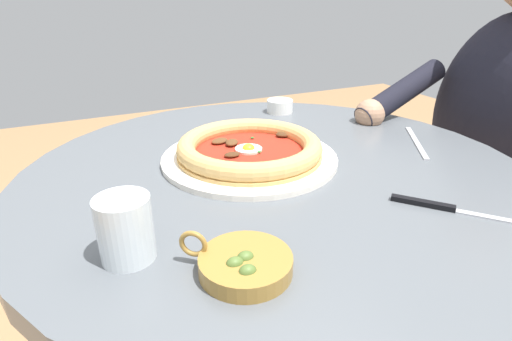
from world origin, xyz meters
TOP-DOWN VIEW (x-y plane):
  - dining_table at (0.00, 0.00)m, footprint 0.89×0.89m
  - pizza_on_plate at (0.03, -0.05)m, footprint 0.32×0.32m
  - water_glass at (0.28, 0.16)m, footprint 0.06×0.06m
  - steak_knife at (-0.15, 0.24)m, footprint 0.16×0.18m
  - ramekin_capers at (-0.17, -0.30)m, footprint 0.07×0.07m
  - olive_pan at (0.17, 0.24)m, footprint 0.12×0.11m
  - fork_utensil at (-0.32, 0.01)m, footprint 0.11×0.16m
  - diner_person at (-0.63, -0.02)m, footprint 0.49×0.38m

SIDE VIEW (x-z plane):
  - diner_person at x=-0.63m, z-range -0.06..1.08m
  - dining_table at x=0.00m, z-range 0.21..0.93m
  - fork_utensil at x=-0.32m, z-range 0.72..0.72m
  - steak_knife at x=-0.15m, z-range 0.72..0.73m
  - olive_pan at x=0.17m, z-range 0.71..0.75m
  - ramekin_capers at x=-0.17m, z-range 0.72..0.75m
  - pizza_on_plate at x=0.03m, z-range 0.72..0.76m
  - water_glass at x=0.28m, z-range 0.71..0.79m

